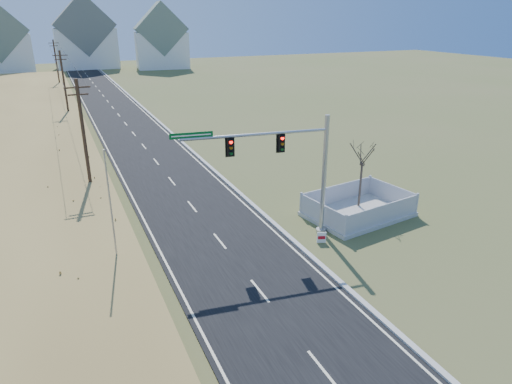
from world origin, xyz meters
The scene contains 13 objects.
ground centered at (0.00, 0.00, 0.00)m, with size 260.00×260.00×0.00m, color #505A2B.
road centered at (0.00, 50.00, 0.03)m, with size 8.00×180.00×0.06m, color black.
curb centered at (4.15, 50.00, 0.09)m, with size 0.30×180.00×0.18m, color #B2AFA8.
utility_pole_near centered at (-6.50, 15.00, 4.68)m, with size 1.80×0.26×9.00m.
utility_pole_mid centered at (-6.50, 45.00, 4.68)m, with size 1.80×0.26×9.00m.
utility_pole_far centered at (-6.50, 75.00, 4.68)m, with size 1.80×0.26×9.00m.
condo_n centered at (2.00, 112.00, 7.61)m, with size 15.27×10.20×18.54m.
condo_ne centered at (20.00, 104.00, 6.84)m, with size 14.12×10.51×16.52m.
traffic_signal_mast centered at (4.62, 2.91, 4.67)m, with size 9.57×1.59×7.68m.
fence_enclosure centered at (10.24, 3.84, 0.30)m, with size 7.63×5.78×1.60m.
open_sign centered at (5.70, 1.32, 0.38)m, with size 0.55×0.25×0.71m.
flagpole centered at (-6.32, 2.50, 2.83)m, with size 0.32×0.32×7.09m.
bare_tree centered at (10.96, 4.77, 4.28)m, with size 2.00×2.00×5.31m.
Camera 1 is at (-8.24, -20.03, 13.18)m, focal length 32.00 mm.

